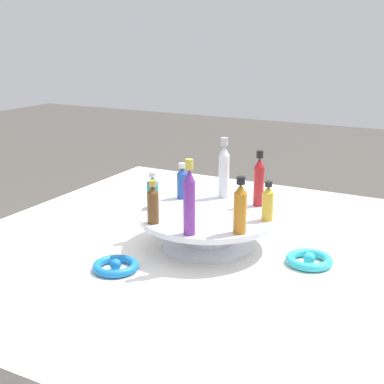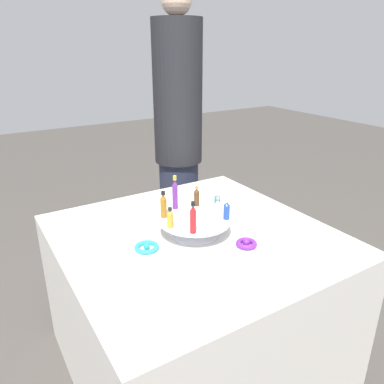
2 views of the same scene
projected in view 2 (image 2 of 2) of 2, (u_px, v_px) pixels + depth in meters
ground_plane at (194, 360)px, 1.86m from camera, size 12.00×12.00×0.00m
party_table at (195, 302)px, 1.73m from camera, size 1.10×1.10×0.71m
display_stand at (195, 224)px, 1.58m from camera, size 0.31×0.31×0.08m
bottle_red at (193, 219)px, 1.42m from camera, size 0.02×0.02×0.13m
bottle_clear at (217, 213)px, 1.45m from camera, size 0.03×0.03×0.15m
bottle_blue at (227, 210)px, 1.55m from camera, size 0.03×0.03×0.09m
bottle_teal at (217, 201)px, 1.63m from camera, size 0.03×0.03×0.09m
bottle_brown at (197, 197)px, 1.67m from camera, size 0.02×0.02×0.09m
bottle_purple at (175, 194)px, 1.63m from camera, size 0.02×0.02×0.15m
bottle_amber at (163, 205)px, 1.56m from camera, size 0.03×0.03×0.12m
bottle_gold at (170, 218)px, 1.47m from camera, size 0.02×0.02×0.09m
ribbon_bow_purple at (246, 243)px, 1.50m from camera, size 0.08×0.08×0.03m
ribbon_bow_blue at (191, 210)px, 1.81m from camera, size 0.09×0.09×0.02m
ribbon_bow_teal at (147, 247)px, 1.47m from camera, size 0.10×0.10×0.03m
person_figure at (178, 138)px, 2.40m from camera, size 0.30×0.30×1.78m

